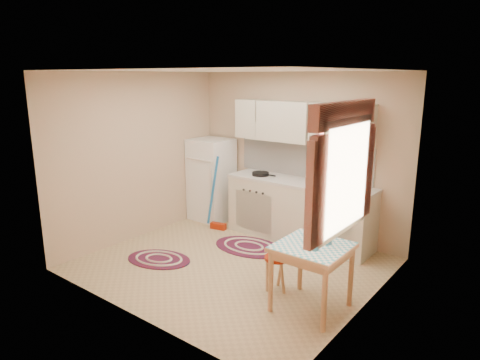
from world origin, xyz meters
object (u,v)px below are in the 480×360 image
at_px(table, 311,277).
at_px(fridge, 211,179).
at_px(stool, 277,273).
at_px(base_cabinets, 299,212).

bearing_deg(table, fridge, 150.48).
height_order(fridge, stool, fridge).
distance_m(table, stool, 0.54).
height_order(base_cabinets, table, base_cabinets).
bearing_deg(base_cabinets, table, -55.93).
bearing_deg(fridge, table, -29.52).
bearing_deg(table, base_cabinets, 124.07).
distance_m(base_cabinets, table, 1.99).
height_order(fridge, table, fridge).
xyz_separation_m(base_cabinets, table, (1.11, -1.65, -0.08)).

